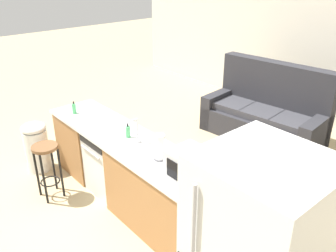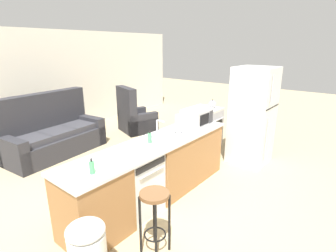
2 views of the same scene
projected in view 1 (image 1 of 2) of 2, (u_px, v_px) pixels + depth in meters
name	position (u px, v px, depth m)	size (l,w,h in m)	color
ground_plane	(126.00, 197.00, 4.64)	(24.00, 24.00, 0.00)	tan
wall_back	(326.00, 53.00, 6.35)	(10.00, 0.06, 2.60)	silver
kitchen_counter	(135.00, 178.00, 4.30)	(2.94, 0.66, 0.90)	#9E6B3D
dishwasher	(113.00, 162.00, 4.63)	(0.58, 0.61, 0.84)	silver
microwave	(194.00, 167.00, 3.34)	(0.50, 0.37, 0.28)	#B7B7BC
sink_faucet	(136.00, 132.00, 4.04)	(0.07, 0.18, 0.30)	silver
paper_towel_roll	(160.00, 147.00, 3.70)	(0.14, 0.14, 0.28)	#4C4C51
soap_bottle	(128.00, 132.00, 4.18)	(0.06, 0.06, 0.18)	#4CB266
dish_soap_bottle	(74.00, 109.00, 4.83)	(0.06, 0.06, 0.18)	#4CB266
bar_stool	(47.00, 160.00, 4.44)	(0.32, 0.32, 0.74)	brown
trash_bin	(36.00, 146.00, 5.11)	(0.35, 0.35, 0.74)	white
couch	(266.00, 115.00, 6.09)	(2.09, 1.12, 1.27)	#2D2D33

